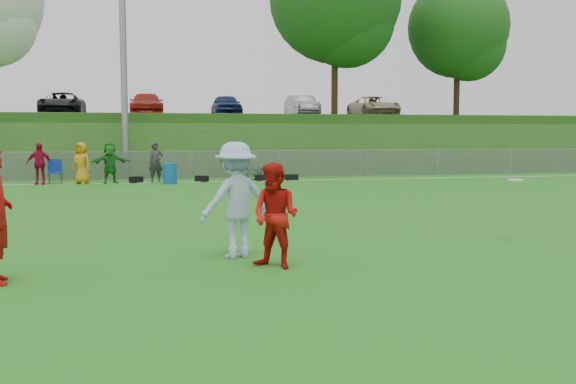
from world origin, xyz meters
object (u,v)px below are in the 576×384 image
object	(u,v)px
frisbee	(516,180)
recycling_bin	(170,174)
player_blue	(236,200)
bicycle	(265,171)
player_red_center	(275,216)

from	to	relation	value
frisbee	recycling_bin	bearing A→B (deg)	110.66
frisbee	recycling_bin	distance (m)	16.73
player_blue	recycling_bin	size ratio (longest dim) A/B	2.30
player_blue	frisbee	world-z (taller)	player_blue
recycling_bin	bicycle	distance (m)	4.32
player_red_center	player_blue	xyz separation A→B (m)	(-0.48, 0.98, 0.15)
frisbee	bicycle	distance (m)	16.93
player_red_center	player_blue	distance (m)	1.10
frisbee	bicycle	world-z (taller)	frisbee
bicycle	frisbee	bearing A→B (deg)	-169.20
frisbee	player_blue	bearing A→B (deg)	-176.48
player_blue	bicycle	xyz separation A→B (m)	(3.66, 17.15, -0.56)
frisbee	bicycle	xyz separation A→B (m)	(-1.74, 16.82, -0.78)
player_red_center	recycling_bin	xyz separation A→B (m)	(-0.98, 16.95, -0.39)
player_red_center	bicycle	distance (m)	18.41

